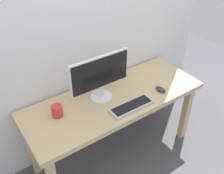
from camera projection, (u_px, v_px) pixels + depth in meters
ground_plane at (114, 152)px, 2.63m from camera, size 6.00×6.00×0.00m
desk at (115, 105)px, 2.26m from camera, size 1.61×0.61×0.71m
monitor at (100, 76)px, 2.08m from camera, size 0.55×0.19×0.40m
keyboard_primary at (132, 106)px, 2.09m from camera, size 0.38×0.13×0.03m
mouse at (161, 89)px, 2.27m from camera, size 0.07×0.11×0.04m
coffee_mug at (57, 111)px, 1.99m from camera, size 0.09×0.09×0.10m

